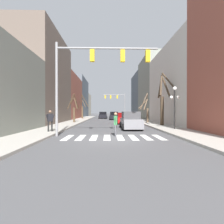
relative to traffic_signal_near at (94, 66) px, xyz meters
The scene contains 19 objects.
ground_plane 5.42m from the traffic_signal_near, 44.54° to the right, with size 240.00×240.00×0.00m, color #4C4C4F.
sidewalk_left 6.76m from the traffic_signal_near, 162.40° to the right, with size 2.89×90.00×0.15m.
sidewalk_right 8.85m from the traffic_signal_near, 10.91° to the right, with size 2.89×90.00×0.15m.
building_row_left 28.18m from the traffic_signal_near, 108.23° to the left, with size 6.00×66.89×12.81m.
building_row_right 21.73m from the traffic_signal_near, 57.59° to the left, with size 6.00×50.90×13.22m.
crosswalk_stripes 5.28m from the traffic_signal_near, 24.86° to the right, with size 6.75×2.60×0.01m.
traffic_signal_near is the anchor object (origin of this frame).
traffic_signal_far 32.94m from the traffic_signal_near, 84.03° to the left, with size 5.76×0.28×6.43m.
street_lamp_right_corner 8.34m from the traffic_signal_near, 25.72° to the left, with size 0.95×0.36×3.96m.
car_parked_right_near 7.40m from the traffic_signal_near, 56.63° to the left, with size 2.04×4.79×1.77m.
car_parked_right_mid 13.54m from the traffic_signal_near, 75.45° to the left, with size 2.00×4.11×1.60m.
car_driving_toward_lane 24.62m from the traffic_signal_near, 84.53° to the left, with size 1.96×4.20×1.67m.
car_driving_away_lane 30.53m from the traffic_signal_near, 90.24° to the left, with size 2.11×4.55×1.63m.
pedestrian_crossing_street 4.33m from the traffic_signal_near, ahead, with size 0.28×0.74×1.72m.
pedestrian_on_right_sidewalk 5.63m from the traffic_signal_near, 155.12° to the left, with size 0.63×0.54×1.73m.
street_tree_left_near 10.96m from the traffic_signal_near, 45.68° to the left, with size 3.03×3.72×6.24m.
street_tree_right_far 27.26m from the traffic_signal_near, 99.88° to the left, with size 2.18×2.70×5.41m.
street_tree_left_mid 14.56m from the traffic_signal_near, 106.77° to the left, with size 1.87×2.30×4.27m.
street_tree_right_near 14.69m from the traffic_signal_near, 62.53° to the left, with size 1.47×2.23×4.37m.
Camera 1 is at (-0.41, -11.28, 1.83)m, focal length 28.00 mm.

